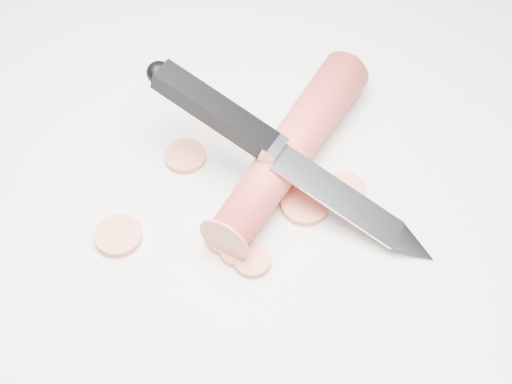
# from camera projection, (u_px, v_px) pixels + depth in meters

# --- Properties ---
(ground) EXTENTS (2.40, 2.40, 0.00)m
(ground) POSITION_uv_depth(u_px,v_px,m) (257.00, 196.00, 0.61)
(ground) COLOR beige
(ground) RESTS_ON ground
(carrot) EXTENTS (0.10, 0.22, 0.04)m
(carrot) POSITION_uv_depth(u_px,v_px,m) (291.00, 148.00, 0.62)
(carrot) COLOR red
(carrot) RESTS_ON ground
(carrot_slice_0) EXTENTS (0.04, 0.04, 0.01)m
(carrot_slice_0) POSITION_uv_depth(u_px,v_px,m) (118.00, 236.00, 0.59)
(carrot_slice_0) COLOR #CB6749
(carrot_slice_0) RESTS_ON ground
(carrot_slice_1) EXTENTS (0.03, 0.03, 0.01)m
(carrot_slice_1) POSITION_uv_depth(u_px,v_px,m) (252.00, 261.00, 0.57)
(carrot_slice_1) COLOR #CB6749
(carrot_slice_1) RESTS_ON ground
(carrot_slice_2) EXTENTS (0.04, 0.04, 0.01)m
(carrot_slice_2) POSITION_uv_depth(u_px,v_px,m) (305.00, 204.00, 0.60)
(carrot_slice_2) COLOR #CB6749
(carrot_slice_2) RESTS_ON ground
(carrot_slice_3) EXTENTS (0.03, 0.03, 0.01)m
(carrot_slice_3) POSITION_uv_depth(u_px,v_px,m) (238.00, 251.00, 0.58)
(carrot_slice_3) COLOR #CB6749
(carrot_slice_3) RESTS_ON ground
(carrot_slice_4) EXTENTS (0.03, 0.03, 0.01)m
(carrot_slice_4) POSITION_uv_depth(u_px,v_px,m) (261.00, 193.00, 0.61)
(carrot_slice_4) COLOR #CB6749
(carrot_slice_4) RESTS_ON ground
(carrot_slice_5) EXTENTS (0.04, 0.04, 0.01)m
(carrot_slice_5) POSITION_uv_depth(u_px,v_px,m) (185.00, 156.00, 0.64)
(carrot_slice_5) COLOR #CB6749
(carrot_slice_5) RESTS_ON ground
(carrot_slice_6) EXTENTS (0.03, 0.03, 0.01)m
(carrot_slice_6) POSITION_uv_depth(u_px,v_px,m) (226.00, 236.00, 0.59)
(carrot_slice_6) COLOR #CB6749
(carrot_slice_6) RESTS_ON ground
(carrot_slice_7) EXTENTS (0.03, 0.03, 0.01)m
(carrot_slice_7) POSITION_uv_depth(u_px,v_px,m) (344.00, 189.00, 0.61)
(carrot_slice_7) COLOR #CB6749
(carrot_slice_7) RESTS_ON ground
(kitchen_knife) EXTENTS (0.27, 0.11, 0.09)m
(kitchen_knife) POSITION_uv_depth(u_px,v_px,m) (290.00, 157.00, 0.58)
(kitchen_knife) COLOR silver
(kitchen_knife) RESTS_ON ground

